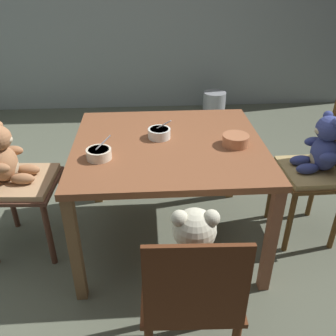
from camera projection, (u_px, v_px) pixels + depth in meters
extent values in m
cube|color=#565B4A|center=(168.00, 239.00, 2.48)|extent=(5.20, 5.20, 0.04)
cube|color=brown|center=(169.00, 146.00, 2.12)|extent=(1.11, 1.01, 0.04)
cube|color=brown|center=(75.00, 251.00, 1.87)|extent=(0.06, 0.06, 0.68)
cube|color=brown|center=(270.00, 242.00, 1.93)|extent=(0.06, 0.06, 0.68)
cube|color=brown|center=(95.00, 163.00, 2.68)|extent=(0.06, 0.06, 0.68)
cube|color=brown|center=(232.00, 158.00, 2.73)|extent=(0.06, 0.06, 0.68)
cube|color=#552A15|center=(190.00, 287.00, 1.51)|extent=(0.42, 0.40, 0.02)
cube|color=#552A15|center=(196.00, 288.00, 1.25)|extent=(0.37, 0.03, 0.39)
cylinder|color=#552A15|center=(221.00, 293.00, 1.78)|extent=(0.04, 0.04, 0.45)
cylinder|color=#552A15|center=(151.00, 295.00, 1.77)|extent=(0.04, 0.04, 0.45)
cube|color=tan|center=(190.00, 282.00, 1.50)|extent=(0.39, 0.37, 0.03)
ellipsoid|color=beige|center=(193.00, 269.00, 1.37)|extent=(0.23, 0.19, 0.25)
ellipsoid|color=beige|center=(192.00, 260.00, 1.43)|extent=(0.12, 0.07, 0.15)
sphere|color=beige|center=(195.00, 230.00, 1.28)|extent=(0.16, 0.16, 0.16)
ellipsoid|color=beige|center=(193.00, 222.00, 1.34)|extent=(0.07, 0.06, 0.05)
sphere|color=beige|center=(212.00, 218.00, 1.25)|extent=(0.06, 0.06, 0.06)
sphere|color=beige|center=(179.00, 218.00, 1.24)|extent=(0.06, 0.06, 0.06)
ellipsoid|color=beige|center=(225.00, 258.00, 1.38)|extent=(0.08, 0.15, 0.07)
ellipsoid|color=beige|center=(160.00, 259.00, 1.37)|extent=(0.08, 0.15, 0.07)
ellipsoid|color=beige|center=(204.00, 261.00, 1.53)|extent=(0.08, 0.17, 0.08)
ellipsoid|color=beige|center=(175.00, 262.00, 1.53)|extent=(0.08, 0.17, 0.08)
cube|color=#57391A|center=(309.00, 175.00, 2.30)|extent=(0.38, 0.42, 0.02)
cylinder|color=#57391A|center=(271.00, 191.00, 2.55)|extent=(0.04, 0.04, 0.45)
cylinder|color=#57391A|center=(290.00, 223.00, 2.25)|extent=(0.04, 0.04, 0.45)
cylinder|color=#57391A|center=(313.00, 189.00, 2.58)|extent=(0.04, 0.04, 0.45)
cube|color=tan|center=(310.00, 171.00, 2.28)|extent=(0.35, 0.38, 0.03)
ellipsoid|color=#374284|center=(324.00, 153.00, 2.22)|extent=(0.16, 0.19, 0.22)
ellipsoid|color=#C5B896|center=(316.00, 155.00, 2.22)|extent=(0.06, 0.11, 0.13)
sphere|color=#374284|center=(329.00, 128.00, 2.14)|extent=(0.15, 0.15, 0.15)
ellipsoid|color=#C5B896|center=(319.00, 130.00, 2.14)|extent=(0.05, 0.06, 0.05)
sphere|color=#374284|center=(328.00, 116.00, 2.16)|extent=(0.06, 0.06, 0.06)
ellipsoid|color=#374284|center=(314.00, 142.00, 2.30)|extent=(0.12, 0.06, 0.06)
ellipsoid|color=#374284|center=(330.00, 158.00, 2.12)|extent=(0.12, 0.06, 0.06)
ellipsoid|color=#374284|center=(301.00, 160.00, 2.30)|extent=(0.14, 0.07, 0.07)
ellipsoid|color=#374284|center=(307.00, 169.00, 2.21)|extent=(0.14, 0.07, 0.07)
cube|color=#502F21|center=(21.00, 185.00, 2.19)|extent=(0.44, 0.44, 0.02)
cylinder|color=#502F21|center=(49.00, 235.00, 2.16)|extent=(0.04, 0.04, 0.45)
cylinder|color=#502F21|center=(64.00, 200.00, 2.47)|extent=(0.04, 0.04, 0.45)
cylinder|color=#502F21|center=(11.00, 200.00, 2.46)|extent=(0.04, 0.04, 0.45)
cube|color=tan|center=(20.00, 181.00, 2.18)|extent=(0.41, 0.41, 0.03)
ellipsoid|color=#A6714B|center=(3.00, 163.00, 2.11)|extent=(0.17, 0.20, 0.22)
ellipsoid|color=#C8B593|center=(13.00, 165.00, 2.12)|extent=(0.06, 0.11, 0.13)
ellipsoid|color=#C8B593|center=(8.00, 140.00, 2.04)|extent=(0.05, 0.06, 0.04)
ellipsoid|color=#A6714B|center=(13.00, 151.00, 2.19)|extent=(0.13, 0.07, 0.06)
ellipsoid|color=#A6714B|center=(22.00, 179.00, 2.11)|extent=(0.15, 0.07, 0.07)
ellipsoid|color=#A6714B|center=(28.00, 170.00, 2.20)|extent=(0.15, 0.07, 0.07)
cylinder|color=beige|center=(99.00, 154.00, 1.93)|extent=(0.14, 0.14, 0.05)
cylinder|color=beige|center=(99.00, 157.00, 1.95)|extent=(0.07, 0.07, 0.01)
cylinder|color=beige|center=(99.00, 150.00, 1.92)|extent=(0.11, 0.11, 0.01)
cylinder|color=#BCBCC1|center=(103.00, 142.00, 1.92)|extent=(0.09, 0.05, 0.07)
ellipsoid|color=#BCBCC1|center=(97.00, 151.00, 1.92)|extent=(0.04, 0.03, 0.01)
cylinder|color=silver|center=(159.00, 133.00, 2.16)|extent=(0.13, 0.13, 0.06)
cylinder|color=silver|center=(159.00, 137.00, 2.17)|extent=(0.07, 0.07, 0.01)
cylinder|color=beige|center=(159.00, 130.00, 2.15)|extent=(0.11, 0.11, 0.01)
cylinder|color=#BCBCC1|center=(164.00, 125.00, 2.12)|extent=(0.09, 0.05, 0.07)
ellipsoid|color=#BCBCC1|center=(158.00, 130.00, 2.15)|extent=(0.04, 0.03, 0.01)
cylinder|color=#B36E48|center=(235.00, 140.00, 2.07)|extent=(0.15, 0.15, 0.06)
cylinder|color=#B36E48|center=(235.00, 144.00, 2.08)|extent=(0.08, 0.08, 0.01)
cylinder|color=beige|center=(236.00, 136.00, 2.06)|extent=(0.13, 0.13, 0.01)
cylinder|color=#93969B|center=(214.00, 104.00, 4.29)|extent=(0.26, 0.26, 0.29)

